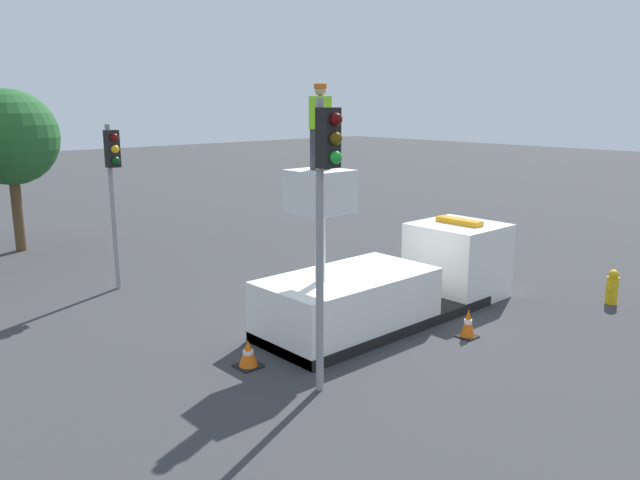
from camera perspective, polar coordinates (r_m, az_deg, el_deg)
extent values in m
plane|color=#38383A|center=(15.29, 5.38, -7.46)|extent=(120.00, 120.00, 0.00)
cube|color=black|center=(15.25, 5.39, -7.03)|extent=(6.25, 2.23, 0.24)
cube|color=white|center=(14.33, 2.55, -5.86)|extent=(4.12, 2.17, 1.38)
cube|color=white|center=(17.34, 12.44, -1.81)|extent=(2.12, 2.17, 2.01)
cube|color=black|center=(18.11, 14.47, 0.00)|extent=(0.03, 1.84, 0.80)
cube|color=orange|center=(17.11, 12.61, 1.68)|extent=(0.36, 1.30, 0.14)
cylinder|color=silver|center=(13.36, 0.02, -0.48)|extent=(0.22, 0.22, 1.64)
cube|color=silver|center=(13.15, 0.02, 4.49)|extent=(1.13, 1.13, 0.90)
cube|color=#38383D|center=(13.05, 0.02, 8.27)|extent=(0.34, 0.26, 0.84)
cube|color=#8CEA1E|center=(13.02, 0.02, 11.56)|extent=(0.40, 0.26, 0.66)
sphere|color=tan|center=(13.02, 0.02, 13.52)|extent=(0.23, 0.23, 0.23)
cylinder|color=orange|center=(13.02, 0.02, 13.90)|extent=(0.26, 0.26, 0.09)
cylinder|color=gray|center=(10.98, -0.02, -1.03)|extent=(0.14, 0.14, 5.27)
cube|color=black|center=(10.54, 0.75, 9.31)|extent=(0.34, 0.28, 1.00)
sphere|color=#490707|center=(10.39, 1.46, 10.98)|extent=(0.22, 0.22, 0.22)
sphere|color=#503C07|center=(10.40, 1.45, 9.27)|extent=(0.22, 0.22, 0.22)
sphere|color=green|center=(10.43, 1.44, 7.57)|extent=(0.22, 0.22, 0.22)
cylinder|color=gray|center=(18.29, -18.38, 2.76)|extent=(0.14, 0.14, 4.62)
cube|color=black|center=(17.91, -18.47, 7.92)|extent=(0.34, 0.28, 1.00)
sphere|color=#490707|center=(17.72, -18.29, 8.89)|extent=(0.22, 0.22, 0.22)
sphere|color=gold|center=(17.74, -18.23, 7.90)|extent=(0.22, 0.22, 0.22)
sphere|color=#083710|center=(17.76, -18.16, 6.90)|extent=(0.22, 0.22, 0.22)
cylinder|color=gold|center=(18.12, 25.14, -4.20)|extent=(0.30, 0.30, 0.73)
sphere|color=gold|center=(18.01, 25.27, -2.86)|extent=(0.25, 0.25, 0.25)
cylinder|color=gold|center=(17.92, 24.90, -4.12)|extent=(0.12, 0.12, 0.12)
cylinder|color=gold|center=(18.29, 25.42, -3.85)|extent=(0.12, 0.12, 0.12)
cube|color=black|center=(12.87, -6.55, -11.36)|extent=(0.49, 0.49, 0.03)
cone|color=orange|center=(12.76, -6.58, -10.26)|extent=(0.41, 0.41, 0.57)
cylinder|color=white|center=(12.75, -6.59, -10.15)|extent=(0.21, 0.21, 0.08)
cube|color=black|center=(14.66, 13.32, -8.58)|extent=(0.41, 0.41, 0.03)
cone|color=orange|center=(14.55, 13.38, -7.39)|extent=(0.34, 0.34, 0.68)
cylinder|color=white|center=(14.53, 13.39, -7.26)|extent=(0.18, 0.18, 0.10)
cylinder|color=brown|center=(24.55, -25.93, 2.40)|extent=(0.36, 0.36, 2.86)
sphere|color=#235B28|center=(24.28, -26.51, 8.41)|extent=(3.30, 3.30, 3.30)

